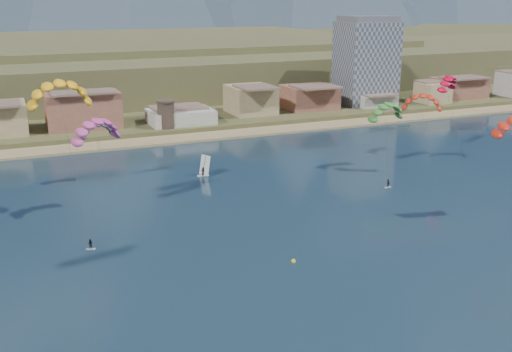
{
  "coord_description": "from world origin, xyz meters",
  "views": [
    {
      "loc": [
        -39.27,
        -60.65,
        40.38
      ],
      "look_at": [
        0.0,
        32.0,
        10.0
      ],
      "focal_mm": 41.61,
      "sensor_mm": 36.0,
      "label": 1
    }
  ],
  "objects_px": {
    "kitesurfer_green": "(386,109)",
    "kitesurfer_yellow": "(59,90)",
    "apartment_tower": "(366,61)",
    "buoy": "(293,261)",
    "windsurfer": "(204,169)",
    "watchtower": "(166,114)"
  },
  "relations": [
    {
      "from": "kitesurfer_yellow",
      "to": "kitesurfer_green",
      "type": "height_order",
      "value": "kitesurfer_yellow"
    },
    {
      "from": "kitesurfer_green",
      "to": "kitesurfer_yellow",
      "type": "bearing_deg",
      "value": -174.19
    },
    {
      "from": "apartment_tower",
      "to": "windsurfer",
      "type": "bearing_deg",
      "value": -144.0
    },
    {
      "from": "watchtower",
      "to": "kitesurfer_yellow",
      "type": "relative_size",
      "value": 0.3
    },
    {
      "from": "apartment_tower",
      "to": "kitesurfer_green",
      "type": "distance_m",
      "value": 82.7
    },
    {
      "from": "watchtower",
      "to": "windsurfer",
      "type": "distance_m",
      "value": 46.9
    },
    {
      "from": "buoy",
      "to": "kitesurfer_yellow",
      "type": "bearing_deg",
      "value": 133.56
    },
    {
      "from": "apartment_tower",
      "to": "kitesurfer_yellow",
      "type": "xyz_separation_m",
      "value": [
        -115.53,
        -79.44,
        7.0
      ]
    },
    {
      "from": "watchtower",
      "to": "buoy",
      "type": "xyz_separation_m",
      "value": [
        -5.07,
        -97.47,
        -6.24
      ]
    },
    {
      "from": "apartment_tower",
      "to": "windsurfer",
      "type": "height_order",
      "value": "apartment_tower"
    },
    {
      "from": "apartment_tower",
      "to": "buoy",
      "type": "bearing_deg",
      "value": -127.35
    },
    {
      "from": "kitesurfer_green",
      "to": "windsurfer",
      "type": "xyz_separation_m",
      "value": [
        -42.46,
        11.3,
        -13.25
      ]
    },
    {
      "from": "kitesurfer_yellow",
      "to": "windsurfer",
      "type": "xyz_separation_m",
      "value": [
        32.21,
        18.9,
        -23.27
      ]
    },
    {
      "from": "watchtower",
      "to": "kitesurfer_green",
      "type": "relative_size",
      "value": 0.43
    },
    {
      "from": "watchtower",
      "to": "kitesurfer_yellow",
      "type": "bearing_deg",
      "value": -118.5
    },
    {
      "from": "kitesurfer_yellow",
      "to": "kitesurfer_green",
      "type": "relative_size",
      "value": 1.43
    },
    {
      "from": "kitesurfer_green",
      "to": "buoy",
      "type": "xyz_separation_m",
      "value": [
        -44.21,
        -39.63,
        -14.68
      ]
    },
    {
      "from": "watchtower",
      "to": "kitesurfer_yellow",
      "type": "distance_m",
      "value": 76.71
    },
    {
      "from": "windsurfer",
      "to": "buoy",
      "type": "relative_size",
      "value": 6.58
    },
    {
      "from": "kitesurfer_yellow",
      "to": "watchtower",
      "type": "bearing_deg",
      "value": 61.5
    },
    {
      "from": "apartment_tower",
      "to": "buoy",
      "type": "height_order",
      "value": "apartment_tower"
    },
    {
      "from": "apartment_tower",
      "to": "windsurfer",
      "type": "distance_m",
      "value": 104.27
    }
  ]
}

